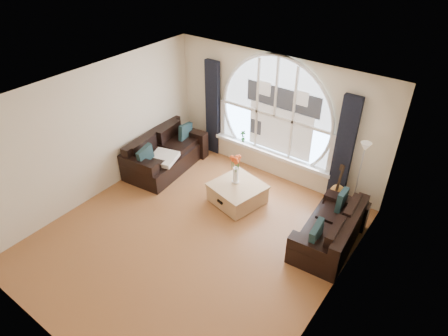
# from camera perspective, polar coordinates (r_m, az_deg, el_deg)

# --- Properties ---
(ground) EXTENTS (5.00, 5.50, 0.01)m
(ground) POSITION_cam_1_polar(r_m,az_deg,el_deg) (7.34, -4.24, -10.00)
(ground) COLOR brown
(ground) RESTS_ON ground
(ceiling) EXTENTS (5.00, 5.50, 0.01)m
(ceiling) POSITION_cam_1_polar(r_m,az_deg,el_deg) (5.81, -5.36, 9.56)
(ceiling) COLOR silver
(ceiling) RESTS_ON ground
(wall_back) EXTENTS (5.00, 0.01, 2.70)m
(wall_back) POSITION_cam_1_polar(r_m,az_deg,el_deg) (8.44, 7.55, 7.35)
(wall_back) COLOR beige
(wall_back) RESTS_ON ground
(wall_front) EXTENTS (5.00, 0.01, 2.70)m
(wall_front) POSITION_cam_1_polar(r_m,az_deg,el_deg) (5.29, -25.13, -15.23)
(wall_front) COLOR beige
(wall_front) RESTS_ON ground
(wall_left) EXTENTS (0.01, 5.50, 2.70)m
(wall_left) POSITION_cam_1_polar(r_m,az_deg,el_deg) (8.13, -18.31, 4.76)
(wall_left) COLOR beige
(wall_left) RESTS_ON ground
(wall_right) EXTENTS (0.01, 5.50, 2.70)m
(wall_right) POSITION_cam_1_polar(r_m,az_deg,el_deg) (5.52, 15.77, -10.28)
(wall_right) COLOR beige
(wall_right) RESTS_ON ground
(attic_slope) EXTENTS (0.92, 5.50, 0.72)m
(attic_slope) POSITION_cam_1_polar(r_m,az_deg,el_deg) (4.97, 14.37, -0.65)
(attic_slope) COLOR silver
(attic_slope) RESTS_ON ground
(arched_window) EXTENTS (2.60, 0.06, 2.15)m
(arched_window) POSITION_cam_1_polar(r_m,az_deg,el_deg) (8.29, 7.59, 8.98)
(arched_window) COLOR silver
(arched_window) RESTS_ON wall_back
(window_sill) EXTENTS (2.90, 0.22, 0.08)m
(window_sill) POSITION_cam_1_polar(r_m,az_deg,el_deg) (8.76, 6.82, 2.21)
(window_sill) COLOR white
(window_sill) RESTS_ON wall_back
(window_frame) EXTENTS (2.76, 0.08, 2.15)m
(window_frame) POSITION_cam_1_polar(r_m,az_deg,el_deg) (8.27, 7.48, 8.91)
(window_frame) COLOR white
(window_frame) RESTS_ON wall_back
(neighbor_house) EXTENTS (1.70, 0.02, 1.50)m
(neighbor_house) POSITION_cam_1_polar(r_m,az_deg,el_deg) (8.27, 8.38, 7.88)
(neighbor_house) COLOR silver
(neighbor_house) RESTS_ON wall_back
(curtain_left) EXTENTS (0.35, 0.12, 2.30)m
(curtain_left) POSITION_cam_1_polar(r_m,az_deg,el_deg) (9.22, -1.62, 8.67)
(curtain_left) COLOR black
(curtain_left) RESTS_ON ground
(curtain_right) EXTENTS (0.35, 0.12, 2.30)m
(curtain_right) POSITION_cam_1_polar(r_m,az_deg,el_deg) (7.89, 17.08, 2.39)
(curtain_right) COLOR black
(curtain_right) RESTS_ON ground
(sofa_left) EXTENTS (1.14, 1.98, 0.84)m
(sofa_left) POSITION_cam_1_polar(r_m,az_deg,el_deg) (9.01, -8.51, 2.19)
(sofa_left) COLOR black
(sofa_left) RESTS_ON ground
(sofa_right) EXTENTS (0.95, 1.72, 0.74)m
(sofa_right) POSITION_cam_1_polar(r_m,az_deg,el_deg) (7.18, 15.28, -8.31)
(sofa_right) COLOR black
(sofa_right) RESTS_ON ground
(coffee_chest) EXTENTS (1.13, 1.13, 0.46)m
(coffee_chest) POSITION_cam_1_polar(r_m,az_deg,el_deg) (7.97, 1.97, -3.62)
(coffee_chest) COLOR tan
(coffee_chest) RESTS_ON ground
(throw_blanket) EXTENTS (0.67, 0.67, 0.10)m
(throw_blanket) POSITION_cam_1_polar(r_m,az_deg,el_deg) (8.65, -8.83, 1.47)
(throw_blanket) COLOR silver
(throw_blanket) RESTS_ON sofa_left
(vase_flowers) EXTENTS (0.24, 0.24, 0.70)m
(vase_flowers) POSITION_cam_1_polar(r_m,az_deg,el_deg) (7.71, 1.73, 0.27)
(vase_flowers) COLOR white
(vase_flowers) RESTS_ON coffee_chest
(floor_lamp) EXTENTS (0.24, 0.24, 1.60)m
(floor_lamp) POSITION_cam_1_polar(r_m,az_deg,el_deg) (7.77, 18.96, -1.61)
(floor_lamp) COLOR #B2B2B2
(floor_lamp) RESTS_ON ground
(guitar) EXTENTS (0.38, 0.28, 1.06)m
(guitar) POSITION_cam_1_polar(r_m,az_deg,el_deg) (8.00, 16.54, -2.38)
(guitar) COLOR olive
(guitar) RESTS_ON ground
(potted_plant) EXTENTS (0.16, 0.13, 0.27)m
(potted_plant) POSITION_cam_1_polar(r_m,az_deg,el_deg) (9.01, 2.80, 4.67)
(potted_plant) COLOR #1E6023
(potted_plant) RESTS_ON window_sill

